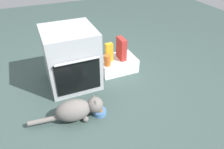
# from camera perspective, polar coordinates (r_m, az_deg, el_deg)

# --- Properties ---
(ground) EXTENTS (8.00, 8.00, 0.00)m
(ground) POSITION_cam_1_polar(r_m,az_deg,el_deg) (2.33, -7.85, -7.00)
(ground) COLOR #384C47
(oven) EXTENTS (0.57, 0.62, 0.69)m
(oven) POSITION_cam_1_polar(r_m,az_deg,el_deg) (2.43, -11.20, 4.55)
(oven) COLOR #B7BABF
(oven) RESTS_ON ground
(pantry_cabinet) EXTENTS (0.48, 0.34, 0.18)m
(pantry_cabinet) POSITION_cam_1_polar(r_m,az_deg,el_deg) (2.75, 1.48, 2.85)
(pantry_cabinet) COLOR white
(pantry_cabinet) RESTS_ON ground
(food_bowl) EXTENTS (0.13, 0.13, 0.08)m
(food_bowl) POSITION_cam_1_polar(r_m,az_deg,el_deg) (2.14, -3.41, -10.17)
(food_bowl) COLOR #4C7AB7
(food_bowl) RESTS_ON ground
(cat) EXTENTS (0.72, 0.25, 0.23)m
(cat) POSITION_cam_1_polar(r_m,az_deg,el_deg) (2.05, -9.49, -9.42)
(cat) COLOR slate
(cat) RESTS_ON ground
(cereal_box) EXTENTS (0.07, 0.18, 0.28)m
(cereal_box) POSITION_cam_1_polar(r_m,az_deg,el_deg) (2.64, 2.62, 7.13)
(cereal_box) COLOR #B72D28
(cereal_box) RESTS_ON pantry_cabinet
(sauce_jar) EXTENTS (0.08, 0.08, 0.14)m
(sauce_jar) POSITION_cam_1_polar(r_m,az_deg,el_deg) (2.52, -1.25, 3.92)
(sauce_jar) COLOR #D16023
(sauce_jar) RESTS_ON pantry_cabinet
(juice_carton) EXTENTS (0.09, 0.06, 0.24)m
(juice_carton) POSITION_cam_1_polar(r_m,az_deg,el_deg) (2.59, -0.81, 6.11)
(juice_carton) COLOR orange
(juice_carton) RESTS_ON pantry_cabinet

